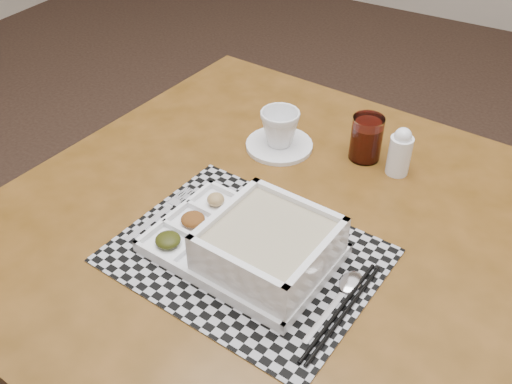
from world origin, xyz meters
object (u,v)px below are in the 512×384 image
juice_glass (366,140)px  creamer_bottle (400,152)px  serving_tray (261,248)px  cup (280,128)px  dining_table (275,249)px

juice_glass → creamer_bottle: (0.08, -0.02, 0.01)m
serving_tray → cup: bearing=113.8°
dining_table → cup: (-0.11, 0.22, 0.13)m
creamer_bottle → juice_glass: bearing=168.7°
dining_table → serving_tray: bearing=-73.2°
juice_glass → dining_table: bearing=-103.3°
dining_table → creamer_bottle: 0.33m
serving_tray → creamer_bottle: 0.40m
cup → creamer_bottle: creamer_bottle is taller
dining_table → serving_tray: 0.17m
serving_tray → dining_table: bearing=106.8°
juice_glass → serving_tray: bearing=-94.4°
cup → creamer_bottle: bearing=33.0°
dining_table → juice_glass: (0.07, 0.28, 0.13)m
dining_table → creamer_bottle: (0.15, 0.26, 0.13)m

